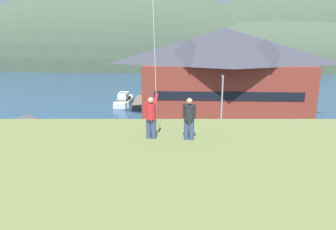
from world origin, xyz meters
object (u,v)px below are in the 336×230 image
at_px(storage_shed_waterside, 194,104).
at_px(parking_light_pole, 221,106).
at_px(harbor_lodge, 223,72).
at_px(moored_boat_inner_slip, 124,100).
at_px(wharf_dock, 143,102).
at_px(moored_boat_outer_mooring, 163,99).
at_px(person_kite_flyer, 150,116).
at_px(parked_car_mid_row_center, 172,151).
at_px(parked_car_mid_row_near, 88,177).
at_px(moored_boat_wharfside, 123,101).
at_px(person_companion, 188,118).
at_px(storage_shed_near_lot, 28,139).
at_px(parked_car_lone_by_shed, 208,186).
at_px(parked_car_back_row_left, 108,149).

distance_m(storage_shed_waterside, parking_light_pole, 11.43).
bearing_deg(harbor_lodge, moored_boat_inner_slip, 143.66).
relative_size(harbor_lodge, wharf_dock, 2.32).
distance_m(wharf_dock, moored_boat_outer_mooring, 3.64).
bearing_deg(person_kite_flyer, storage_shed_waterside, 81.35).
bearing_deg(moored_boat_inner_slip, harbor_lodge, -36.34).
bearing_deg(parked_car_mid_row_center, moored_boat_outer_mooring, 92.69).
bearing_deg(parked_car_mid_row_center, parked_car_mid_row_near, -139.73).
relative_size(harbor_lodge, parked_car_mid_row_near, 5.56).
height_order(wharf_dock, moored_boat_wharfside, moored_boat_wharfside).
bearing_deg(person_companion, parking_light_pole, 75.86).
bearing_deg(storage_shed_near_lot, person_companion, -46.30).
bearing_deg(moored_boat_outer_mooring, parked_car_mid_row_near, -98.84).
relative_size(parking_light_pole, person_kite_flyer, 4.07).
bearing_deg(person_kite_flyer, parked_car_lone_by_shed, 64.16).
height_order(parked_car_mid_row_near, person_companion, person_companion).
distance_m(storage_shed_near_lot, moored_boat_outer_mooring, 30.79).
bearing_deg(storage_shed_waterside, harbor_lodge, 6.49).
height_order(wharf_dock, parked_car_back_row_left, parked_car_back_row_left).
bearing_deg(parked_car_mid_row_near, parking_light_pole, 39.60).
bearing_deg(person_companion, moored_boat_wharfside, 102.16).
relative_size(moored_boat_outer_mooring, parked_car_back_row_left, 1.89).
relative_size(harbor_lodge, moored_boat_outer_mooring, 3.00).
relative_size(harbor_lodge, moored_boat_wharfside, 3.47).
bearing_deg(moored_boat_wharfside, moored_boat_outer_mooring, 15.35).
xyz_separation_m(parked_car_lone_by_shed, parked_car_mid_row_near, (-8.93, 1.60, 0.00)).
bearing_deg(moored_boat_outer_mooring, parked_car_back_row_left, -100.05).
xyz_separation_m(moored_boat_wharfside, parked_car_mid_row_center, (8.32, -25.86, 0.34)).
bearing_deg(parked_car_back_row_left, parked_car_mid_row_center, -5.96).
bearing_deg(parked_car_lone_by_shed, wharf_dock, 102.03).
bearing_deg(parked_car_lone_by_shed, person_companion, -104.94).
bearing_deg(storage_shed_waterside, wharf_dock, 124.29).
xyz_separation_m(parked_car_back_row_left, person_companion, (6.54, -15.32, 6.95)).
bearing_deg(person_kite_flyer, wharf_dock, 95.13).
xyz_separation_m(storage_shed_near_lot, moored_boat_inner_slip, (4.58, 27.98, -1.76)).
bearing_deg(parked_car_mid_row_near, harbor_lodge, 56.77).
relative_size(harbor_lodge, person_kite_flyer, 12.83).
xyz_separation_m(parked_car_mid_row_center, person_companion, (0.42, -14.68, 6.95)).
bearing_deg(harbor_lodge, storage_shed_near_lot, -141.32).
height_order(moored_boat_inner_slip, parking_light_pole, parking_light_pole).
height_order(parked_car_lone_by_shed, person_companion, person_companion).
distance_m(wharf_dock, moored_boat_wharfside, 3.76).
relative_size(storage_shed_near_lot, parked_car_lone_by_shed, 1.49).
distance_m(parked_car_mid_row_near, parked_car_mid_row_center, 8.50).
xyz_separation_m(parked_car_back_row_left, parked_car_mid_row_center, (6.12, -0.64, 0.00)).
bearing_deg(parked_car_lone_by_shed, storage_shed_near_lot, 157.31).
bearing_deg(harbor_lodge, parked_car_back_row_left, -131.91).
distance_m(moored_boat_inner_slip, parking_light_pole, 27.15).
bearing_deg(person_kite_flyer, parking_light_pole, 71.31).
xyz_separation_m(moored_boat_wharfside, parked_car_mid_row_near, (1.84, -31.35, 0.34)).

